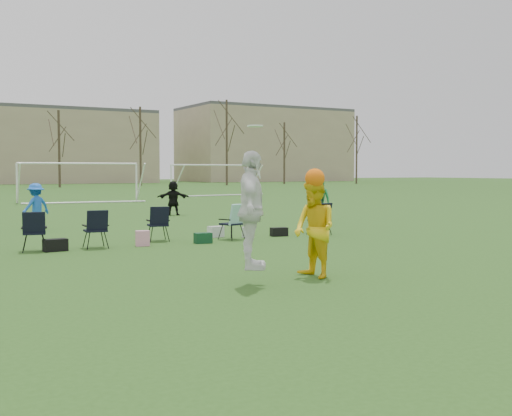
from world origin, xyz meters
TOP-DOWN VIEW (x-y plane):
  - ground at (0.00, 0.00)m, footprint 260.00×260.00m
  - fielder_blue at (-2.04, 13.87)m, footprint 1.14×0.93m
  - fielder_green_far at (7.77, 11.51)m, footprint 1.00×1.01m
  - fielder_black at (4.52, 17.91)m, footprint 1.47×0.90m
  - center_contest at (-0.26, 1.23)m, footprint 2.30×1.28m
  - sideline_setup at (1.46, 7.95)m, footprint 9.08×1.64m
  - goal_mid at (4.00, 32.00)m, footprint 7.40×0.63m
  - goal_right at (16.00, 38.00)m, footprint 7.35×1.14m

SIDE VIEW (x-z plane):
  - ground at x=0.00m, z-range 0.00..0.00m
  - sideline_setup at x=1.46m, z-range -0.40..1.52m
  - fielder_black at x=4.52m, z-range 0.00..1.51m
  - fielder_blue at x=-2.04m, z-range 0.00..1.53m
  - fielder_green_far at x=7.77m, z-range 0.00..1.76m
  - center_contest at x=-0.26m, z-range -0.24..2.47m
  - goal_mid at x=4.00m, z-range 0.69..3.15m
  - goal_right at x=16.00m, z-range 0.69..3.15m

